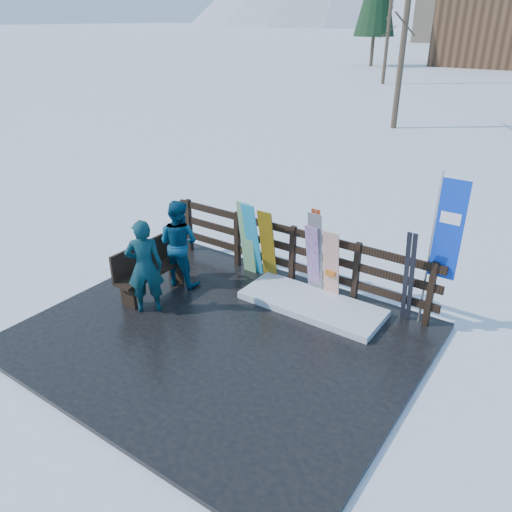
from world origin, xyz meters
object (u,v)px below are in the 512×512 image
Objects in this scene: bench at (149,267)px; snowboard_1 at (247,238)px; snowboard_0 at (252,240)px; snowboard_2 at (268,246)px; snowboard_4 at (316,255)px; person_back at (178,243)px; rental_flag at (444,235)px; snowboard_5 at (331,267)px; snowboard_3 at (313,260)px; person_front at (145,267)px.

snowboard_1 is (1.03, 1.61, 0.25)m from bench.
snowboard_2 is at bearing 0.00° from snowboard_0.
snowboard_4 reaches higher than snowboard_2.
person_back is (-0.82, -1.03, 0.06)m from snowboard_1.
person_back is at bearing -163.46° from rental_flag.
snowboard_5 is 0.83× the size of person_back.
rental_flag reaches higher than snowboard_5.
snowboard_3 is 0.13m from snowboard_4.
bench is at bearing -147.70° from snowboard_4.
bench is at bearing -157.70° from rental_flag.
snowboard_0 is 0.60× the size of rental_flag.
person_front is (-2.43, -2.09, 0.16)m from snowboard_5.
bench is 1.09× the size of snowboard_5.
person_back is (-2.29, -1.03, 0.13)m from snowboard_3.
snowboard_0 is at bearing -180.00° from snowboard_4.
snowboard_0 is at bearing -153.64° from person_front.
snowboard_2 is 2.36m from person_front.
person_front reaches higher than snowboard_0.
snowboard_0 is 0.94× the size of person_back.
rental_flag is (3.55, 0.27, 0.84)m from snowboard_1.
snowboard_4 is at bearing 32.30° from bench.
snowboard_5 is 3.21m from person_front.
snowboard_3 is 2.94m from person_front.
rental_flag is at bearing 7.37° from snowboard_3.
snowboard_2 reaches higher than snowboard_3.
snowboard_0 is 0.94× the size of snowboard_4.
snowboard_3 reaches higher than bench.
snowboard_3 is 0.36m from snowboard_5.
snowboard_1 is at bearing 180.00° from snowboard_4.
person_front is (-4.15, -2.36, -0.76)m from rental_flag.
snowboard_1 reaches higher than bench.
rental_flag is (3.41, 0.27, 0.84)m from snowboard_0.
snowboard_3 is 0.85× the size of person_back.
snowboard_1 is 2.18m from person_front.
snowboard_4 is 0.64× the size of rental_flag.
bench is at bearing -122.73° from snowboard_1.
snowboard_2 is 0.88× the size of person_front.
person_front reaches higher than snowboard_4.
snowboard_1 is 1.13× the size of snowboard_5.
snowboard_0 reaches higher than bench.
snowboard_2 is 1.07× the size of snowboard_5.
snowboard_5 is at bearing -171.10° from rental_flag.
person_front is (-2.06, -2.09, 0.14)m from snowboard_3.
snowboard_1 is 1.51m from snowboard_4.
snowboard_1 reaches higher than snowboard_5.
snowboard_3 is at bearing -180.00° from snowboard_4.
person_front is at bearing -106.06° from snowboard_1.
bench is 5.07m from rental_flag.
snowboard_3 is at bearing -178.87° from person_front.
snowboard_5 is (2.86, 1.61, 0.17)m from bench.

